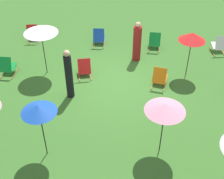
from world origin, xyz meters
name	(u,v)px	position (x,y,z in m)	size (l,w,h in m)	color
ground_plane	(117,81)	(0.00, 0.00, 0.00)	(40.00, 40.00, 0.00)	#386B28
deckchair_1	(155,42)	(-1.25, -2.61, 0.37)	(0.50, 0.77, 0.83)	olive
deckchair_2	(219,45)	(-4.00, -2.76, 0.37)	(0.63, 0.85, 0.83)	olive
deckchair_3	(160,78)	(-1.59, 0.04, 0.37)	(0.57, 0.82, 0.83)	olive
deckchair_4	(99,37)	(1.22, -2.58, 0.37)	(0.56, 0.81, 0.83)	olive
deckchair_6	(7,66)	(4.25, 0.28, 0.37)	(0.52, 0.79, 0.83)	olive
deckchair_8	(33,33)	(4.25, -2.47, 0.37)	(0.63, 0.84, 0.83)	olive
deckchair_11	(84,68)	(1.29, -0.09, 0.37)	(0.68, 0.87, 0.83)	olive
umbrella_1	(165,108)	(-1.74, 3.19, 1.66)	(1.10, 1.10, 1.78)	black
umbrella_2	(192,37)	(-2.60, -0.85, 1.66)	(0.98, 0.98, 1.82)	black
umbrella_3	(39,109)	(1.47, 3.85, 1.73)	(0.95, 0.95, 1.85)	black
umbrella_4	(40,29)	(2.83, -0.11, 1.88)	(1.26, 1.26, 2.02)	black
person_0	(137,43)	(-0.56, -1.64, 0.79)	(0.43, 0.43, 1.70)	maroon
person_1	(69,75)	(1.50, 1.17, 0.92)	(0.37, 0.37, 1.88)	black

